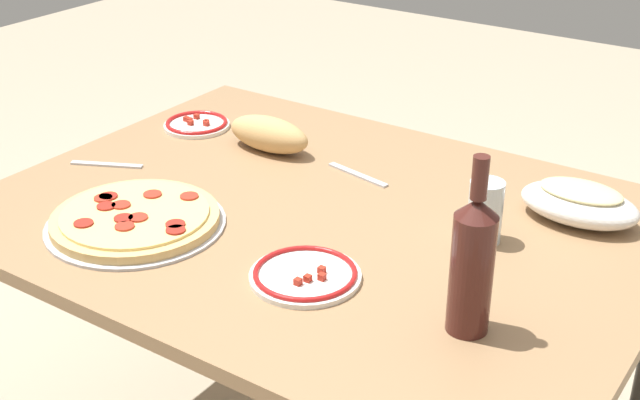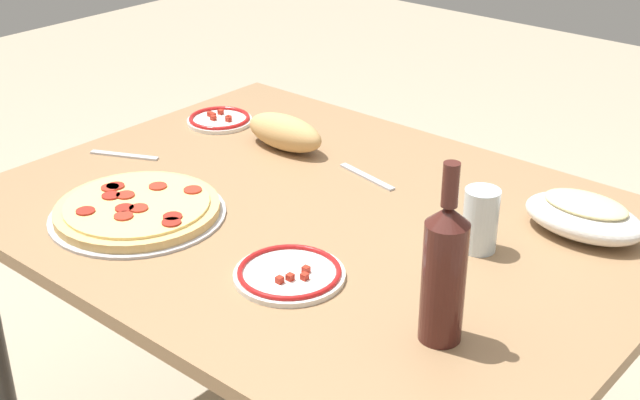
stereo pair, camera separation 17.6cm
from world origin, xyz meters
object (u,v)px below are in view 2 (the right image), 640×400
(side_plate_near, at_px, (220,120))
(dining_table, at_px, (320,255))
(wine_bottle, at_px, (444,271))
(pepperoni_pizza, at_px, (137,210))
(side_plate_far, at_px, (289,273))
(water_glass, at_px, (480,220))
(bread_loaf, at_px, (285,132))
(baked_pasta_dish, at_px, (584,215))

(side_plate_near, bearing_deg, dining_table, -22.43)
(wine_bottle, bearing_deg, pepperoni_pizza, -176.28)
(wine_bottle, distance_m, side_plate_far, 0.33)
(wine_bottle, bearing_deg, water_glass, 109.62)
(side_plate_far, bearing_deg, bread_loaf, 133.34)
(pepperoni_pizza, bearing_deg, baked_pasta_dish, 35.59)
(dining_table, distance_m, water_glass, 0.37)
(side_plate_near, distance_m, side_plate_far, 0.79)
(water_glass, bearing_deg, baked_pasta_dish, 56.25)
(pepperoni_pizza, distance_m, water_glass, 0.69)
(baked_pasta_dish, bearing_deg, water_glass, -123.75)
(baked_pasta_dish, distance_m, water_glass, 0.22)
(bread_loaf, bearing_deg, wine_bottle, -29.87)
(water_glass, xyz_separation_m, side_plate_near, (-0.85, 0.14, -0.05))
(pepperoni_pizza, height_order, bread_loaf, bread_loaf)
(bread_loaf, bearing_deg, side_plate_far, -46.66)
(baked_pasta_dish, height_order, water_glass, water_glass)
(baked_pasta_dish, bearing_deg, pepperoni_pizza, -144.41)
(wine_bottle, height_order, side_plate_near, wine_bottle)
(side_plate_near, height_order, side_plate_far, same)
(dining_table, xyz_separation_m, bread_loaf, (-0.28, 0.20, 0.14))
(pepperoni_pizza, bearing_deg, side_plate_far, 3.45)
(dining_table, bearing_deg, water_glass, 14.14)
(pepperoni_pizza, distance_m, baked_pasta_dish, 0.89)
(wine_bottle, bearing_deg, side_plate_near, 156.09)
(pepperoni_pizza, bearing_deg, dining_table, 42.43)
(dining_table, relative_size, side_plate_far, 6.72)
(baked_pasta_dish, distance_m, bread_loaf, 0.74)
(water_glass, bearing_deg, side_plate_far, -123.28)
(pepperoni_pizza, bearing_deg, water_glass, 29.05)
(side_plate_far, height_order, bread_loaf, bread_loaf)
(baked_pasta_dish, relative_size, bread_loaf, 1.10)
(bread_loaf, bearing_deg, water_glass, -11.25)
(bread_loaf, bearing_deg, baked_pasta_dish, 4.94)
(baked_pasta_dish, bearing_deg, wine_bottle, -92.52)
(side_plate_near, xyz_separation_m, bread_loaf, (0.24, -0.01, 0.03))
(water_glass, bearing_deg, bread_loaf, 168.75)
(baked_pasta_dish, height_order, bread_loaf, bread_loaf)
(dining_table, height_order, side_plate_far, side_plate_far)
(dining_table, distance_m, wine_bottle, 0.52)
(wine_bottle, bearing_deg, dining_table, 154.31)
(baked_pasta_dish, bearing_deg, side_plate_far, -123.46)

